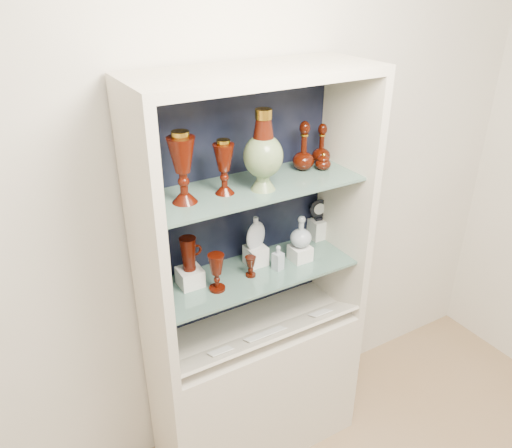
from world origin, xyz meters
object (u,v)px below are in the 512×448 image
pedestal_lamp_right (224,167)px  cameo_medallion (319,209)px  enamel_urn (263,150)px  pedestal_lamp_left (183,168)px  ruby_decanter_b (322,142)px  ruby_pitcher (188,254)px  clear_round_decanter (301,232)px  ruby_decanter_a (304,143)px  lidded_bowl (323,161)px  ruby_goblet_tall (217,272)px  flat_flask (256,232)px  ruby_goblet_small (251,266)px  clear_square_bottle (278,257)px  cobalt_goblet (162,283)px

pedestal_lamp_right → cameo_medallion: bearing=12.5°
pedestal_lamp_right → enamel_urn: size_ratio=0.67×
pedestal_lamp_left → cameo_medallion: 0.86m
pedestal_lamp_right → ruby_decanter_b: size_ratio=1.12×
pedestal_lamp_right → enamel_urn: (0.15, -0.04, 0.05)m
ruby_pitcher → clear_round_decanter: (0.53, -0.06, -0.01)m
pedestal_lamp_right → ruby_decanter_a: (0.42, 0.06, 0.01)m
enamel_urn → cameo_medallion: size_ratio=2.85×
lidded_bowl → ruby_goblet_tall: 0.68m
cameo_medallion → ruby_decanter_b: bearing=-122.3°
pedestal_lamp_left → lidded_bowl: bearing=1.1°
ruby_decanter_b → ruby_goblet_tall: 0.75m
lidded_bowl → cameo_medallion: lidded_bowl is taller
pedestal_lamp_left → flat_flask: pedestal_lamp_left is taller
ruby_goblet_small → clear_square_bottle: bearing=-5.3°
ruby_goblet_small → ruby_decanter_a: bearing=12.6°
ruby_decanter_b → flat_flask: 0.50m
pedestal_lamp_left → cobalt_goblet: bearing=-178.1°
cameo_medallion → pedestal_lamp_left: bearing=-157.8°
pedestal_lamp_left → ruby_decanter_b: 0.71m
ruby_decanter_b → ruby_pitcher: ruby_decanter_b is taller
clear_square_bottle → cameo_medallion: cameo_medallion is taller
pedestal_lamp_right → pedestal_lamp_left: bearing=179.4°
cameo_medallion → cobalt_goblet: bearing=-158.9°
enamel_urn → clear_round_decanter: size_ratio=2.20×
ruby_decanter_a → lidded_bowl: (0.08, -0.04, -0.08)m
ruby_goblet_tall → ruby_pitcher: (-0.08, 0.09, 0.07)m
pedestal_lamp_right → cameo_medallion: (0.58, 0.13, -0.37)m
ruby_goblet_tall → clear_round_decanter: size_ratio=1.15×
pedestal_lamp_left → flat_flask: size_ratio=1.81×
pedestal_lamp_left → ruby_goblet_small: bearing=-2.5°
ruby_goblet_small → clear_square_bottle: (0.13, -0.01, 0.01)m
pedestal_lamp_left → lidded_bowl: 0.67m
enamel_urn → ruby_pitcher: 0.53m
enamel_urn → ruby_decanter_b: bearing=18.3°
pedestal_lamp_right → cameo_medallion: pedestal_lamp_right is taller
enamel_urn → cobalt_goblet: enamel_urn is taller
ruby_decanter_a → enamel_urn: bearing=-159.5°
cobalt_goblet → flat_flask: size_ratio=1.22×
lidded_bowl → clear_square_bottle: lidded_bowl is taller
cameo_medallion → ruby_decanter_a: bearing=-143.8°
pedestal_lamp_right → ruby_pitcher: pedestal_lamp_right is taller
cobalt_goblet → flat_flask: (0.47, 0.07, 0.07)m
lidded_bowl → ruby_pitcher: (-0.64, 0.04, -0.30)m
clear_square_bottle → clear_round_decanter: size_ratio=0.81×
ruby_decanter_b → clear_round_decanter: (-0.16, -0.09, -0.37)m
pedestal_lamp_left → clear_round_decanter: 0.69m
cobalt_goblet → ruby_goblet_tall: 0.23m
enamel_urn → lidded_bowl: size_ratio=4.13×
ruby_goblet_small → ruby_pitcher: bearing=165.2°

